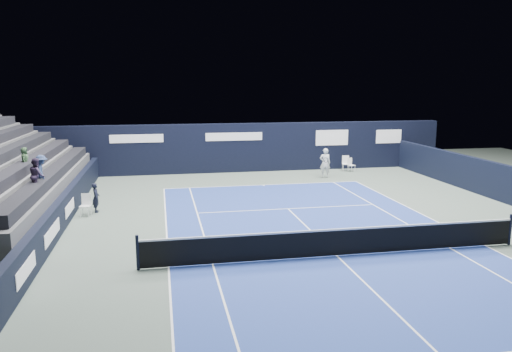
{
  "coord_description": "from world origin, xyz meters",
  "views": [
    {
      "loc": [
        -5.61,
        -14.89,
        5.62
      ],
      "look_at": [
        -1.2,
        7.85,
        1.3
      ],
      "focal_mm": 35.0,
      "sensor_mm": 36.0,
      "label": 1
    }
  ],
  "objects_px": {
    "folding_chair_back_b": "(351,164)",
    "tennis_player": "(325,163)",
    "tennis_net": "(337,241)",
    "line_judge_chair": "(86,203)",
    "folding_chair_back_a": "(346,162)"
  },
  "relations": [
    {
      "from": "tennis_net",
      "to": "tennis_player",
      "type": "distance_m",
      "value": 14.11
    },
    {
      "from": "folding_chair_back_a",
      "to": "tennis_player",
      "type": "relative_size",
      "value": 0.56
    },
    {
      "from": "folding_chair_back_a",
      "to": "tennis_net",
      "type": "xyz_separation_m",
      "value": [
        -6.2,
        -15.41,
        -0.06
      ]
    },
    {
      "from": "folding_chair_back_b",
      "to": "line_judge_chair",
      "type": "xyz_separation_m",
      "value": [
        -15.29,
        -8.2,
        0.04
      ]
    },
    {
      "from": "line_judge_chair",
      "to": "tennis_net",
      "type": "xyz_separation_m",
      "value": [
        8.84,
        -6.96,
        -0.03
      ]
    },
    {
      "from": "folding_chair_back_b",
      "to": "tennis_net",
      "type": "height_order",
      "value": "tennis_net"
    },
    {
      "from": "folding_chair_back_b",
      "to": "tennis_player",
      "type": "height_order",
      "value": "tennis_player"
    },
    {
      "from": "folding_chair_back_a",
      "to": "folding_chair_back_b",
      "type": "bearing_deg",
      "value": -30.99
    },
    {
      "from": "line_judge_chair",
      "to": "tennis_player",
      "type": "bearing_deg",
      "value": 37.55
    },
    {
      "from": "folding_chair_back_b",
      "to": "folding_chair_back_a",
      "type": "bearing_deg",
      "value": 112.69
    },
    {
      "from": "folding_chair_back_b",
      "to": "tennis_player",
      "type": "distance_m",
      "value": 2.89
    },
    {
      "from": "folding_chair_back_a",
      "to": "line_judge_chair",
      "type": "relative_size",
      "value": 1.05
    },
    {
      "from": "folding_chair_back_a",
      "to": "line_judge_chair",
      "type": "distance_m",
      "value": 17.25
    },
    {
      "from": "line_judge_chair",
      "to": "tennis_player",
      "type": "relative_size",
      "value": 0.53
    },
    {
      "from": "tennis_player",
      "to": "tennis_net",
      "type": "bearing_deg",
      "value": -107.07
    }
  ]
}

